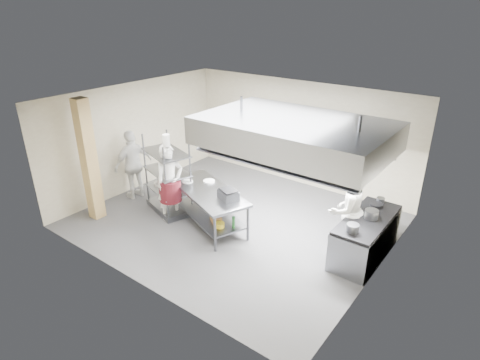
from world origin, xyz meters
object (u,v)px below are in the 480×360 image
Objects in this scene: pass_rack at (168,175)px; cooking_range at (365,238)px; chef_plating at (134,165)px; griddle at (228,195)px; island at (208,207)px; chef_head at (170,183)px; stockpot at (371,214)px; chef_line at (346,210)px.

pass_rack is 0.98× the size of cooking_range.
cooking_range is 6.20m from chef_plating.
griddle is (3.27, -0.01, 0.07)m from chef_plating.
island is at bearing 99.74° from chef_plating.
pass_rack reaches higher than chef_head.
griddle is (0.69, -0.08, 0.56)m from island.
stockpot is (6.13, 1.09, 0.04)m from chef_plating.
pass_rack is (-1.28, -0.05, 0.52)m from island.
pass_rack reaches higher than cooking_range.
griddle reaches higher than stockpot.
chef_line is 5.70m from chef_plating.
island is at bearing 20.18° from pass_rack.
stockpot is at bearing 27.70° from cooking_range.
griddle is at bearing 14.68° from island.
island is at bearing -50.14° from chef_line.
chef_line is at bearing 46.70° from griddle.
cooking_range is 7.37× the size of stockpot.
chef_line is at bearing 39.06° from island.
chef_plating is at bearing -57.52° from chef_line.
cooking_range is 4.56× the size of griddle.
chef_head is 1.01× the size of chef_line.
cooking_range is at bearing 30.40° from pass_rack.
griddle is 1.62× the size of stockpot.
chef_line is (4.30, 1.02, -0.02)m from pass_rack.
pass_rack is 1.03× the size of chef_plating.
griddle reaches higher than cooking_range.
stockpot is at bearing 43.53° from griddle.
island is 2.63m from chef_plating.
chef_head is 4.14m from chef_line.
chef_line reaches higher than griddle.
pass_rack is at bearing -167.47° from stockpot.
pass_rack is at bearing 99.04° from chef_plating.
chef_plating reaches higher than cooking_range.
cooking_range is at bearing 37.16° from island.
chef_plating is at bearing -170.07° from cooking_range.
pass_rack is 4.93m from cooking_range.
chef_plating reaches higher than griddle.
chef_line reaches higher than chef_plating.
stockpot is at bearing -58.00° from chef_head.
cooking_range is 1.05× the size of chef_line.
chef_line is at bearing -56.60° from chef_head.
chef_head is at bearing -139.80° from island.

